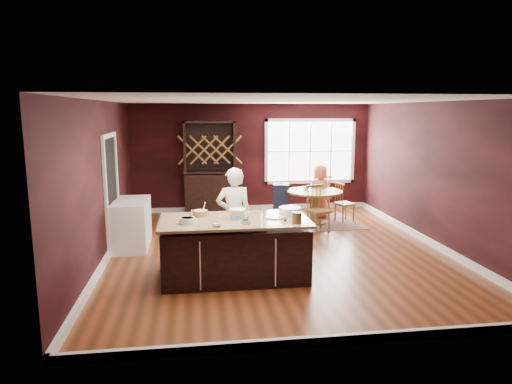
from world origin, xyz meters
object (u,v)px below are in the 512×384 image
dining_table (314,200)px  chair_south (319,209)px  chair_east (345,202)px  dryer (134,220)px  high_chair (281,201)px  toddler (279,186)px  seated_woman (320,192)px  chair_north (321,195)px  layer_cake (238,214)px  baker (234,216)px  washer (130,228)px  hutch (210,168)px  kitchen_island (235,250)px

dining_table → chair_south: (-0.11, -0.77, -0.03)m
chair_east → dryer: 4.71m
high_chair → toddler: bearing=-154.7°
seated_woman → toddler: size_ratio=4.92×
chair_north → layer_cake: bearing=50.4°
chair_east → chair_south: bearing=116.2°
chair_north → dryer: size_ratio=1.14×
baker → chair_east: size_ratio=1.75×
layer_cake → chair_south: 3.09m
dining_table → washer: bearing=-157.0°
chair_east → hutch: size_ratio=0.40×
toddler → dining_table: bearing=-25.0°
toddler → dryer: 3.41m
dining_table → chair_south: chair_south is taller
baker → hutch: 3.81m
dining_table → high_chair: (-0.70, 0.36, -0.09)m
dryer → high_chair: bearing=23.3°
dining_table → dryer: 3.99m
hutch → baker: bearing=-86.1°
washer → dryer: (0.00, 0.64, -0.01)m
baker → chair_north: bearing=-127.7°
chair_north → baker: bearing=45.7°
chair_east → layer_cake: bearing=121.2°
chair_east → kitchen_island: bearing=121.1°
high_chair → hutch: bearing=161.1°
dryer → toddler: bearing=23.5°
toddler → chair_east: bearing=-11.7°
chair_north → high_chair: 1.16m
dining_table → washer: size_ratio=1.40×
kitchen_island → washer: size_ratio=2.50×
kitchen_island → high_chair: bearing=68.4°
chair_north → dining_table: bearing=57.2°
dining_table → hutch: size_ratio=0.55×
hutch → toddler: bearing=-31.4°
layer_cake → chair_south: bearing=50.7°
high_chair → washer: high_chair is taller
kitchen_island → dining_table: size_ratio=1.78×
high_chair → chair_south: bearing=-51.3°
dining_table → baker: bearing=-129.4°
hutch → washer: bearing=-118.0°
seated_woman → layer_cake: bearing=38.5°
dryer → washer: bearing=-90.0°
toddler → hutch: hutch is taller
chair_east → chair_north: (-0.36, 0.76, 0.04)m
baker → chair_south: size_ratio=1.62×
kitchen_island → dining_table: (2.10, 3.18, 0.10)m
chair_south → dryer: 3.76m
toddler → dryer: bearing=-156.5°
chair_east → washer: (-4.60, -1.69, -0.02)m
dining_table → chair_south: bearing=-98.4°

